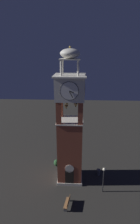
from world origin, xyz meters
TOP-DOWN VIEW (x-y plane):
  - ground at (0.00, 0.00)m, footprint 80.00×80.00m
  - clock_tower at (-0.00, -0.00)m, footprint 3.60×3.60m
  - park_bench at (-0.05, -4.72)m, footprint 0.70×1.65m
  - lamp_post at (4.09, -2.36)m, footprint 0.36×0.36m
  - trash_bin at (3.90, 0.82)m, footprint 0.52×0.52m
  - shrub_near_entry at (-2.16, 2.57)m, footprint 0.77×0.77m

SIDE VIEW (x-z plane):
  - ground at x=0.00m, z-range 0.00..0.00m
  - trash_bin at x=3.90m, z-range 0.00..0.80m
  - park_bench at x=-0.05m, z-range 0.01..0.96m
  - shrub_near_entry at x=-2.16m, z-range 0.00..1.01m
  - lamp_post at x=4.09m, z-range 0.70..4.13m
  - clock_tower at x=0.00m, z-range -1.45..15.36m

